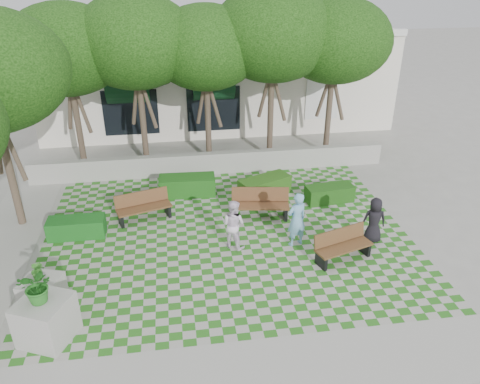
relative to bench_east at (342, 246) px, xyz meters
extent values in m
plane|color=gray|center=(-3.33, 0.74, -0.47)|extent=(90.00, 90.00, 0.00)
plane|color=#2B721E|center=(-3.33, 1.74, -0.46)|extent=(12.00, 12.00, 0.00)
cube|color=#9E9B93|center=(-3.33, -3.96, -0.46)|extent=(16.00, 2.00, 0.01)
cube|color=#9E9B93|center=(-3.33, 6.94, -0.02)|extent=(15.00, 0.36, 0.90)
cube|color=#52351C|center=(0.02, -0.07, -0.01)|extent=(1.92, 1.10, 0.06)
cube|color=#52351C|center=(-0.06, 0.18, 0.27)|extent=(1.79, 0.69, 0.46)
cube|color=black|center=(-0.76, -0.32, -0.24)|extent=(0.25, 0.52, 0.45)
cube|color=black|center=(0.80, 0.18, -0.24)|extent=(0.25, 0.52, 0.45)
cube|color=brown|center=(-2.02, 2.83, 0.04)|extent=(2.10, 0.94, 0.07)
cube|color=brown|center=(-1.97, 3.12, 0.34)|extent=(2.02, 0.47, 0.51)
cube|color=black|center=(-2.91, 2.97, -0.22)|extent=(0.20, 0.57, 0.50)
cube|color=black|center=(-1.13, 2.68, -0.22)|extent=(0.20, 0.57, 0.50)
cube|color=#56351D|center=(-6.07, 3.30, 0.01)|extent=(1.98, 1.10, 0.06)
cube|color=#56351D|center=(-6.15, 3.57, 0.29)|extent=(1.85, 0.67, 0.48)
cube|color=black|center=(-6.88, 3.06, -0.23)|extent=(0.25, 0.53, 0.46)
cube|color=black|center=(-5.27, 3.54, -0.23)|extent=(0.25, 0.53, 0.46)
cube|color=#194512|center=(0.82, 3.69, -0.15)|extent=(1.86, 0.90, 0.63)
cube|color=#224D14|center=(-1.51, 4.60, -0.11)|extent=(2.17, 1.54, 0.71)
cube|color=#174E15|center=(-4.48, 5.06, -0.09)|extent=(2.18, 0.96, 0.75)
cube|color=#15511A|center=(-8.27, 2.58, -0.14)|extent=(1.84, 0.74, 0.64)
cube|color=#9E9B93|center=(-8.23, -2.13, 0.10)|extent=(1.49, 1.49, 1.13)
imported|color=#287424|center=(-8.23, -2.13, 1.11)|extent=(1.01, 0.95, 0.88)
cube|color=#9E9B93|center=(-8.56, -0.98, -0.01)|extent=(1.17, 1.17, 0.92)
imported|color=#398229|center=(-8.56, -0.98, 0.76)|extent=(0.40, 0.36, 0.61)
imported|color=#76B0D7|center=(-1.21, 0.99, 0.46)|extent=(0.79, 0.64, 1.86)
imported|color=black|center=(1.32, 0.82, 0.31)|extent=(0.83, 0.61, 1.56)
imported|color=white|center=(-3.21, 1.18, 0.36)|extent=(1.02, 0.98, 1.65)
cylinder|color=#47382B|center=(-8.83, 8.34, 1.35)|extent=(0.26, 0.26, 3.64)
ellipsoid|color=#1E4C11|center=(-8.83, 8.34, 4.60)|extent=(4.80, 4.80, 3.60)
cylinder|color=#47382B|center=(-6.13, 8.34, 1.44)|extent=(0.26, 0.26, 3.81)
ellipsoid|color=#1E4C11|center=(-6.13, 8.34, 4.84)|extent=(5.00, 5.00, 3.75)
cylinder|color=#47382B|center=(-3.33, 8.34, 1.33)|extent=(0.26, 0.26, 3.58)
ellipsoid|color=#1E4C11|center=(-3.33, 8.34, 4.53)|extent=(4.60, 4.60, 3.45)
cylinder|color=#47382B|center=(-0.53, 8.34, 1.49)|extent=(0.26, 0.26, 3.92)
ellipsoid|color=#1E4C11|center=(-0.53, 8.34, 4.99)|extent=(5.20, 5.20, 3.90)
cylinder|color=#47382B|center=(2.17, 8.34, 1.38)|extent=(0.26, 0.26, 3.70)
ellipsoid|color=#1E4C11|center=(2.17, 8.34, 4.68)|extent=(4.80, 4.80, 3.60)
cylinder|color=#47382B|center=(-10.33, 3.74, 1.44)|extent=(0.26, 0.26, 3.81)
cube|color=white|center=(-2.33, 14.94, 2.03)|extent=(18.00, 8.00, 5.00)
cube|color=white|center=(-2.33, 10.94, 4.53)|extent=(18.00, 0.30, 0.30)
cube|color=black|center=(2.67, 10.92, 1.73)|extent=(1.40, 0.10, 2.40)
cylinder|color=#0E3519|center=(-6.83, 10.92, 2.53)|extent=(3.00, 1.80, 1.80)
cube|color=black|center=(-6.83, 10.92, 1.13)|extent=(2.60, 0.08, 2.20)
cylinder|color=#0E3519|center=(-2.83, 10.92, 2.53)|extent=(3.00, 1.80, 1.80)
cube|color=black|center=(-2.83, 10.92, 1.13)|extent=(2.60, 0.08, 2.20)
camera|label=1|loc=(-4.89, -11.35, 7.99)|focal=35.00mm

